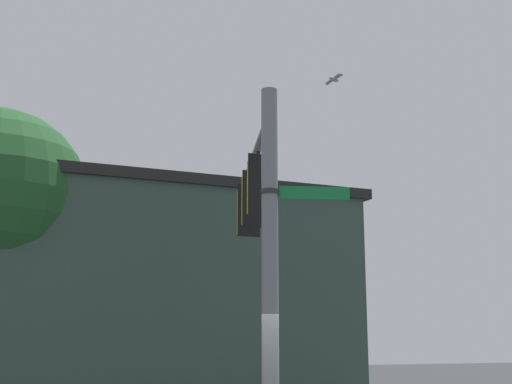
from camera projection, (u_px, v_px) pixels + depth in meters
name	position (u px, v px, depth m)	size (l,w,h in m)	color
signal_pole	(270.00, 273.00, 11.24)	(0.28, 0.28, 6.32)	slate
mast_arm	(254.00, 159.00, 14.51)	(0.16, 0.16, 5.58)	slate
traffic_light_nearest_pole	(258.00, 187.00, 13.48)	(0.54, 0.49, 1.31)	black
traffic_light_mid_inner	(251.00, 200.00, 14.82)	(0.54, 0.49, 1.31)	black
traffic_light_mid_outer	(246.00, 212.00, 16.15)	(0.54, 0.49, 1.31)	black
street_name_sign	(292.00, 193.00, 11.56)	(1.47, 0.53, 0.22)	#147238
bird_flying	(334.00, 79.00, 14.80)	(0.30, 0.46, 0.14)	gray
storefront_building	(133.00, 297.00, 20.18)	(13.41, 6.44, 6.55)	#33473D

